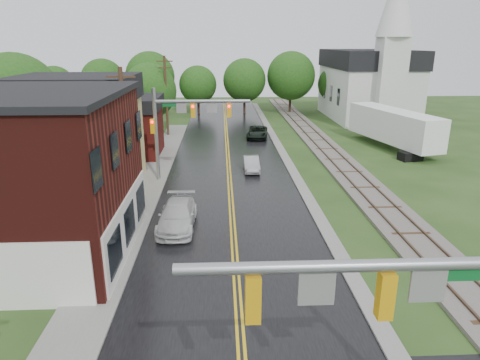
{
  "coord_description": "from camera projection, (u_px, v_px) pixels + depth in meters",
  "views": [
    {
      "loc": [
        -0.62,
        -5.49,
        10.48
      ],
      "look_at": [
        0.35,
        15.99,
        3.5
      ],
      "focal_mm": 32.0,
      "sensor_mm": 36.0,
      "label": 1
    }
  ],
  "objects": [
    {
      "name": "main_road",
      "position": [
        229.0,
        169.0,
        36.99
      ],
      "size": [
        10.0,
        90.0,
        0.02
      ],
      "primitive_type": "cube",
      "color": "black",
      "rests_on": "ground"
    },
    {
      "name": "curb_right",
      "position": [
        283.0,
        154.0,
        41.97
      ],
      "size": [
        0.8,
        70.0,
        0.12
      ],
      "primitive_type": "cube",
      "color": "gray",
      "rests_on": "ground"
    },
    {
      "name": "sidewalk_left",
      "position": [
        147.0,
        189.0,
        31.97
      ],
      "size": [
        2.4,
        50.0,
        0.12
      ],
      "primitive_type": "cube",
      "color": "gray",
      "rests_on": "ground"
    },
    {
      "name": "yellow_house",
      "position": [
        81.0,
        144.0,
        31.73
      ],
      "size": [
        8.0,
        7.0,
        6.4
      ],
      "primitive_type": "cube",
      "color": "tan",
      "rests_on": "ground"
    },
    {
      "name": "darkred_building",
      "position": [
        122.0,
        133.0,
        40.63
      ],
      "size": [
        7.0,
        6.0,
        4.4
      ],
      "primitive_type": "cube",
      "color": "#3F0F0C",
      "rests_on": "ground"
    },
    {
      "name": "church",
      "position": [
        371.0,
        77.0,
        58.6
      ],
      "size": [
        10.4,
        18.4,
        20.0
      ],
      "color": "silver",
      "rests_on": "ground"
    },
    {
      "name": "railroad",
      "position": [
        329.0,
        152.0,
        42.13
      ],
      "size": [
        3.2,
        80.0,
        0.3
      ],
      "color": "#59544C",
      "rests_on": "ground"
    },
    {
      "name": "traffic_signal_near",
      "position": [
        418.0,
        316.0,
        9.0
      ],
      "size": [
        7.34,
        0.3,
        7.2
      ],
      "color": "gray",
      "rests_on": "ground"
    },
    {
      "name": "traffic_signal_far",
      "position": [
        183.0,
        118.0,
        32.45
      ],
      "size": [
        7.34,
        0.43,
        7.2
      ],
      "color": "gray",
      "rests_on": "ground"
    },
    {
      "name": "utility_pole_b",
      "position": [
        126.0,
        135.0,
        27.64
      ],
      "size": [
        1.8,
        0.28,
        9.0
      ],
      "color": "#382616",
      "rests_on": "ground"
    },
    {
      "name": "utility_pole_c",
      "position": [
        166.0,
        95.0,
        48.54
      ],
      "size": [
        1.8,
        0.28,
        9.0
      ],
      "color": "#382616",
      "rests_on": "ground"
    },
    {
      "name": "tree_left_b",
      "position": [
        18.0,
        100.0,
        36.26
      ],
      "size": [
        7.6,
        7.6,
        9.69
      ],
      "color": "black",
      "rests_on": "ground"
    },
    {
      "name": "tree_left_c",
      "position": [
        93.0,
        102.0,
        44.41
      ],
      "size": [
        6.0,
        6.0,
        7.65
      ],
      "color": "black",
      "rests_on": "ground"
    },
    {
      "name": "tree_left_e",
      "position": [
        151.0,
        92.0,
        50.23
      ],
      "size": [
        6.4,
        6.4,
        8.16
      ],
      "color": "black",
      "rests_on": "ground"
    },
    {
      "name": "suv_dark",
      "position": [
        257.0,
        132.0,
        48.51
      ],
      "size": [
        2.84,
        5.04,
        1.33
      ],
      "primitive_type": "imported",
      "rotation": [
        0.0,
        0.0,
        -0.14
      ],
      "color": "black",
      "rests_on": "ground"
    },
    {
      "name": "sedan_silver",
      "position": [
        251.0,
        164.0,
        36.2
      ],
      "size": [
        1.27,
        3.63,
        1.19
      ],
      "primitive_type": "imported",
      "rotation": [
        0.0,
        0.0,
        0.0
      ],
      "color": "#A1A1A6",
      "rests_on": "ground"
    },
    {
      "name": "pickup_white",
      "position": [
        177.0,
        216.0,
        25.08
      ],
      "size": [
        2.2,
        5.14,
        1.48
      ],
      "primitive_type": "imported",
      "rotation": [
        0.0,
        0.0,
        -0.03
      ],
      "color": "silver",
      "rests_on": "ground"
    },
    {
      "name": "semi_trailer",
      "position": [
        393.0,
        126.0,
        43.27
      ],
      "size": [
        5.64,
        12.75,
        3.92
      ],
      "color": "black",
      "rests_on": "ground"
    }
  ]
}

